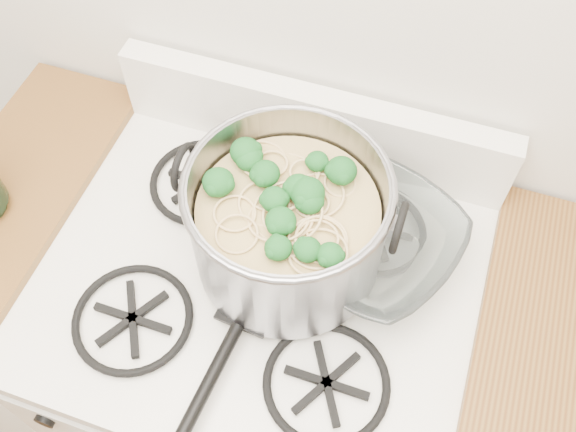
{
  "coord_description": "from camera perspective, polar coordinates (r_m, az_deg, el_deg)",
  "views": [
    {
      "loc": [
        0.22,
        0.78,
        1.91
      ],
      "look_at": [
        0.04,
        1.31,
        1.05
      ],
      "focal_mm": 40.0,
      "sensor_mm": 36.0,
      "label": 1
    }
  ],
  "objects": [
    {
      "name": "glass_bowl",
      "position": [
        1.13,
        7.13,
        -2.65
      ],
      "size": [
        0.15,
        0.15,
        0.03
      ],
      "primitive_type": "imported",
      "rotation": [
        0.0,
        0.0,
        -0.37
      ],
      "color": "white",
      "rests_on": "gas_range"
    },
    {
      "name": "stock_pot",
      "position": [
        1.04,
        0.0,
        -0.78
      ],
      "size": [
        0.36,
        0.33,
        0.22
      ],
      "color": "gray",
      "rests_on": "gas_range"
    },
    {
      "name": "gas_range",
      "position": [
        1.56,
        -1.98,
        -13.37
      ],
      "size": [
        0.76,
        0.66,
        0.92
      ],
      "color": "white",
      "rests_on": "ground"
    },
    {
      "name": "counter_left",
      "position": [
        1.69,
        -18.41,
        -7.08
      ],
      "size": [
        0.25,
        0.65,
        0.92
      ],
      "color": "silver",
      "rests_on": "ground"
    },
    {
      "name": "spatula",
      "position": [
        1.08,
        -3.22,
        -7.3
      ],
      "size": [
        0.31,
        0.33,
        0.02
      ],
      "primitive_type": null,
      "rotation": [
        0.0,
        0.0,
        -0.08
      ],
      "color": "black",
      "rests_on": "gas_range"
    }
  ]
}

